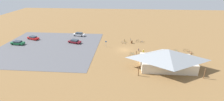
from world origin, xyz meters
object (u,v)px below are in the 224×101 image
bicycle_orange_yard_left (186,50)px  car_green_front_row (18,43)px  bicycle_black_yard_center (139,55)px  car_red_second_row (33,38)px  bicycle_red_near_sign (191,53)px  visitor_near_lot (143,52)px  bicycle_silver_lone_west (124,43)px  bicycle_white_mid_cluster (131,40)px  bicycle_blue_back_row (142,42)px  bicycle_purple_edge_south (139,50)px  bicycle_teal_by_bin (176,51)px  bicycle_green_yard_right (131,57)px  bicycle_teal_edge_north (132,54)px  lot_sign (106,43)px  car_maroon_mid_lot (75,41)px  bike_pavilion (168,58)px  bicycle_yellow_front_row (125,41)px  trash_bin (132,42)px  bicycle_black_yard_front (137,41)px  car_white_inner_stall (79,34)px

bicycle_orange_yard_left → car_green_front_row: bearing=-1.5°
bicycle_black_yard_center → car_red_second_row: car_red_second_row is taller
bicycle_red_near_sign → visitor_near_lot: visitor_near_lot is taller
bicycle_silver_lone_west → bicycle_orange_yard_left: bearing=165.0°
bicycle_white_mid_cluster → bicycle_blue_back_row: 4.69m
bicycle_purple_edge_south → visitor_near_lot: visitor_near_lot is taller
bicycle_teal_by_bin → bicycle_red_near_sign: (-4.08, 1.15, -0.02)m
bicycle_white_mid_cluster → bicycle_silver_lone_west: size_ratio=1.16×
bicycle_green_yard_right → bicycle_silver_lone_west: (2.22, -11.81, 0.03)m
bicycle_green_yard_right → car_green_front_row: bearing=-11.3°
bicycle_teal_by_bin → bicycle_red_near_sign: size_ratio=1.01×
bicycle_teal_edge_north → bicycle_purple_edge_south: bearing=-125.6°
bicycle_black_yard_center → bicycle_red_near_sign: bearing=-169.5°
visitor_near_lot → bicycle_teal_edge_north: bearing=4.2°
bicycle_teal_edge_north → visitor_near_lot: visitor_near_lot is taller
lot_sign → car_maroon_mid_lot: 12.02m
bicycle_red_near_sign → bicycle_blue_back_row: (14.18, -8.31, 0.03)m
bicycle_green_yard_right → bicycle_red_near_sign: size_ratio=1.34×
lot_sign → bicycle_green_yard_right: (-8.27, 8.41, -1.06)m
bike_pavilion → car_maroon_mid_lot: size_ratio=3.20×
bicycle_teal_by_bin → bicycle_yellow_front_row: size_ratio=0.70×
trash_bin → bicycle_black_yard_center: bearing=100.7°
bicycle_yellow_front_row → car_red_second_row: size_ratio=0.35×
bicycle_red_near_sign → bicycle_silver_lone_west: (20.91, -7.00, 0.03)m
bicycle_green_yard_right → bicycle_red_near_sign: bicycle_red_near_sign is taller
bike_pavilion → bicycle_blue_back_row: (4.66, -18.05, -2.51)m
visitor_near_lot → car_green_front_row: bearing=-6.8°
bicycle_white_mid_cluster → bicycle_orange_yard_left: (-17.57, 8.81, 0.00)m
bicycle_yellow_front_row → bicycle_black_yard_center: bicycle_black_yard_center is taller
bicycle_blue_back_row → car_red_second_row: 41.52m
bicycle_black_yard_front → bicycle_white_mid_cluster: bicycle_black_yard_front is taller
bicycle_yellow_front_row → car_red_second_row: car_red_second_row is taller
bicycle_yellow_front_row → bicycle_teal_edge_north: (-2.35, 11.19, -0.02)m
bicycle_orange_yard_left → bicycle_yellow_front_row: 21.06m
bicycle_black_yard_front → bicycle_purple_edge_south: 8.56m
lot_sign → bicycle_green_yard_right: bearing=134.5°
bicycle_black_yard_front → car_red_second_row: size_ratio=0.26×
bicycle_green_yard_right → car_maroon_mid_lot: 22.81m
bicycle_black_yard_front → bicycle_orange_yard_left: bicycle_black_yard_front is taller
bicycle_black_yard_center → bicycle_teal_edge_north: bearing=-16.8°
bicycle_yellow_front_row → car_red_second_row: bearing=0.1°
bicycle_teal_by_bin → bicycle_orange_yard_left: 3.32m
lot_sign → bicycle_teal_by_bin: bearing=173.9°
bike_pavilion → bicycle_purple_edge_south: (6.50, -10.48, -2.54)m
bicycle_teal_edge_north → car_white_inner_stall: size_ratio=0.30×
bicycle_teal_by_bin → bicycle_black_yard_center: bicycle_black_yard_center is taller
bicycle_orange_yard_left → bicycle_green_yard_right: bearing=19.8°
bicycle_orange_yard_left → visitor_near_lot: bearing=14.7°
bicycle_black_yard_front → car_maroon_mid_lot: car_maroon_mid_lot is taller
lot_sign → car_green_front_row: (31.34, 0.47, -0.67)m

